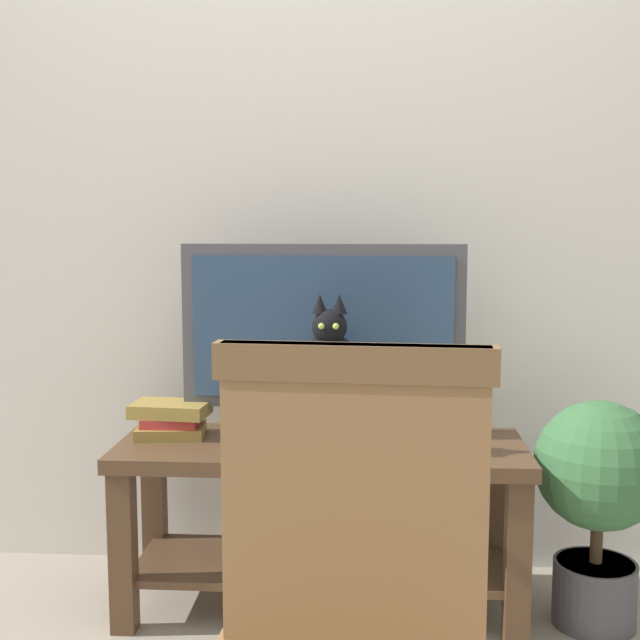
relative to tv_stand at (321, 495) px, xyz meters
The scene contains 8 objects.
back_wall 1.12m from the tv_stand, 99.16° to the left, with size 7.00×0.12×2.80m, color silver.
tv_stand is the anchor object (origin of this frame).
tv 0.49m from the tv_stand, 89.98° to the left, with size 0.87×0.20×0.60m.
media_box 0.21m from the tv_stand, 65.03° to the right, with size 0.39×0.28×0.07m.
cat 0.39m from the tv_stand, 68.47° to the right, with size 0.20×0.36×0.40m.
wooden_chair 1.27m from the tv_stand, 84.53° to the right, with size 0.49×0.49×1.01m.
book_stack 0.52m from the tv_stand, behind, with size 0.25×0.18×0.11m.
potted_plant 0.82m from the tv_stand, ahead, with size 0.38×0.38×0.68m.
Camera 1 is at (0.23, -1.83, 1.21)m, focal length 46.40 mm.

